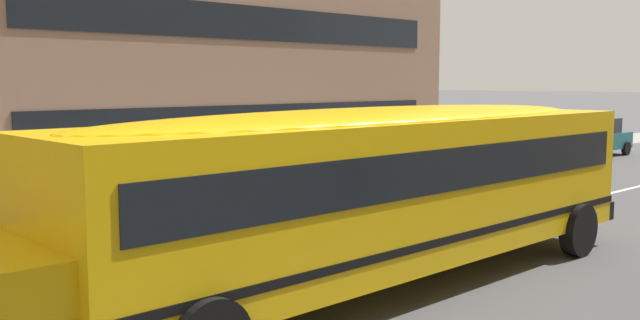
# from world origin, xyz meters

# --- Properties ---
(ground_plane) EXTENTS (400.00, 400.00, 0.00)m
(ground_plane) POSITION_xyz_m (0.00, 0.00, 0.00)
(ground_plane) COLOR #4C4C4F
(sidewalk_far) EXTENTS (120.00, 3.00, 0.01)m
(sidewalk_far) POSITION_xyz_m (0.00, 7.99, 0.01)
(sidewalk_far) COLOR gray
(sidewalk_far) RESTS_ON ground_plane
(lane_centreline) EXTENTS (110.00, 0.16, 0.01)m
(lane_centreline) POSITION_xyz_m (0.00, 0.00, 0.00)
(lane_centreline) COLOR silver
(lane_centreline) RESTS_ON ground_plane
(school_bus) EXTENTS (12.73, 3.01, 2.84)m
(school_bus) POSITION_xyz_m (0.63, -1.67, 1.69)
(school_bus) COLOR yellow
(school_bus) RESTS_ON ground_plane
(parked_car_white_under_tree) EXTENTS (3.97, 2.02, 1.64)m
(parked_car_white_under_tree) POSITION_xyz_m (14.56, 5.41, 0.84)
(parked_car_white_under_tree) COLOR silver
(parked_car_white_under_tree) RESTS_ON ground_plane
(parked_car_teal_end_of_row) EXTENTS (3.90, 1.89, 1.64)m
(parked_car_teal_end_of_row) POSITION_xyz_m (22.24, 5.13, 0.84)
(parked_car_teal_end_of_row) COLOR #195B66
(parked_car_teal_end_of_row) RESTS_ON ground_plane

